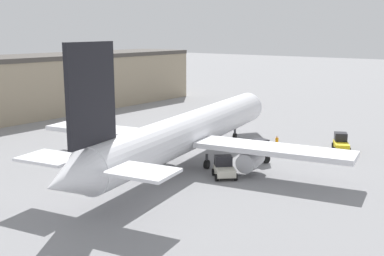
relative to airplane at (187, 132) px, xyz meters
name	(u,v)px	position (x,y,z in m)	size (l,w,h in m)	color
ground_plane	(192,162)	(1.05, 0.20, -3.43)	(400.00, 400.00, 0.00)	gray
terminal_building	(40,85)	(9.72, 38.51, 1.40)	(63.00, 12.19, 9.63)	gray
airplane	(187,132)	(0.00, 0.00, 0.00)	(41.37, 33.57, 12.81)	white
ground_crew_worker	(277,142)	(11.10, -4.46, -2.55)	(0.36, 0.36, 1.64)	#1E2338
baggage_tug	(224,168)	(-1.48, -5.54, -2.52)	(3.16, 3.15, 1.97)	beige
belt_loader_truck	(256,152)	(4.90, -5.31, -2.30)	(3.21, 2.71, 2.43)	#B2B2B7
pushback_tug	(341,143)	(15.29, -10.48, -2.51)	(3.54, 2.95, 1.97)	yellow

